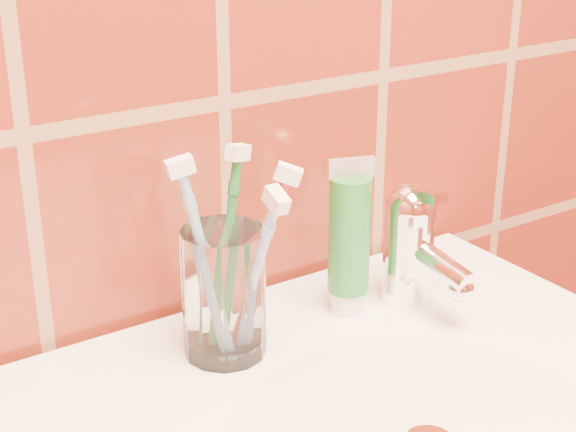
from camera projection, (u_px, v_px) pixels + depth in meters
glass_tumbler at (224, 293)px, 0.74m from camera, size 0.09×0.09×0.11m
toothpaste_tube at (349, 242)px, 0.80m from camera, size 0.04×0.04×0.15m
faucet at (412, 240)px, 0.82m from camera, size 0.05×0.11×0.12m
toothbrush_0 at (206, 264)px, 0.71m from camera, size 0.08×0.07×0.19m
toothbrush_1 at (256, 260)px, 0.74m from camera, size 0.13×0.12×0.18m
toothbrush_2 at (227, 250)px, 0.75m from camera, size 0.09×0.08×0.19m
toothbrush_3 at (254, 277)px, 0.71m from camera, size 0.03×0.15×0.20m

